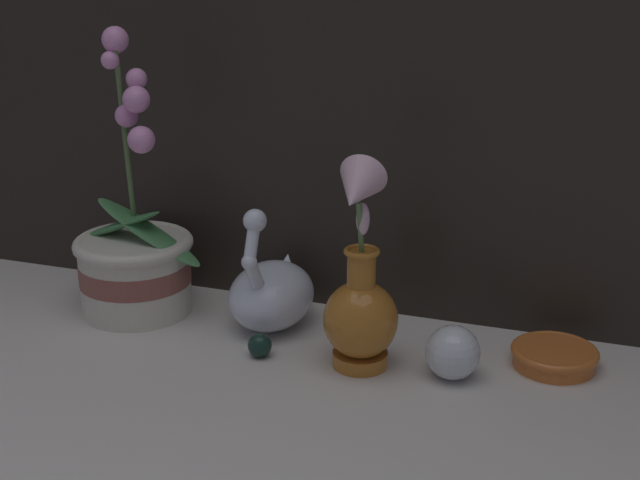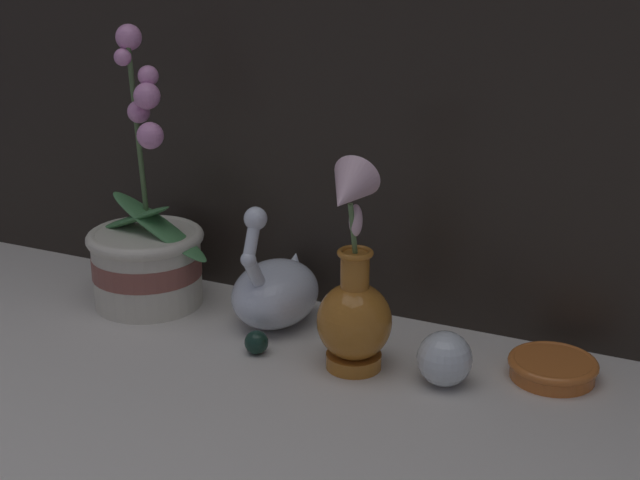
% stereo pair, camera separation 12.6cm
% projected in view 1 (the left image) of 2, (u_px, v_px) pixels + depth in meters
% --- Properties ---
extents(ground_plane, '(2.80, 2.80, 0.00)m').
position_uv_depth(ground_plane, '(300.00, 380.00, 1.20)').
color(ground_plane, beige).
extents(orchid_potted_plant, '(0.24, 0.19, 0.44)m').
position_uv_depth(orchid_potted_plant, '(135.00, 260.00, 1.39)').
color(orchid_potted_plant, beige).
rests_on(orchid_potted_plant, ground_plane).
extents(swan_figurine, '(0.12, 0.19, 0.20)m').
position_uv_depth(swan_figurine, '(272.00, 291.00, 1.35)').
color(swan_figurine, silver).
rests_on(swan_figurine, ground_plane).
extents(blue_vase, '(0.10, 0.12, 0.30)m').
position_uv_depth(blue_vase, '(360.00, 298.00, 1.20)').
color(blue_vase, '#B26B23').
rests_on(blue_vase, ground_plane).
extents(glass_sphere, '(0.07, 0.07, 0.07)m').
position_uv_depth(glass_sphere, '(453.00, 352.00, 1.19)').
color(glass_sphere, silver).
rests_on(glass_sphere, ground_plane).
extents(amber_dish, '(0.12, 0.12, 0.03)m').
position_uv_depth(amber_dish, '(554.00, 355.00, 1.23)').
color(amber_dish, '#C66628').
rests_on(amber_dish, ground_plane).
extents(glass_bauble, '(0.03, 0.03, 0.03)m').
position_uv_depth(glass_bauble, '(260.00, 345.00, 1.26)').
color(glass_bauble, '#142D23').
rests_on(glass_bauble, ground_plane).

